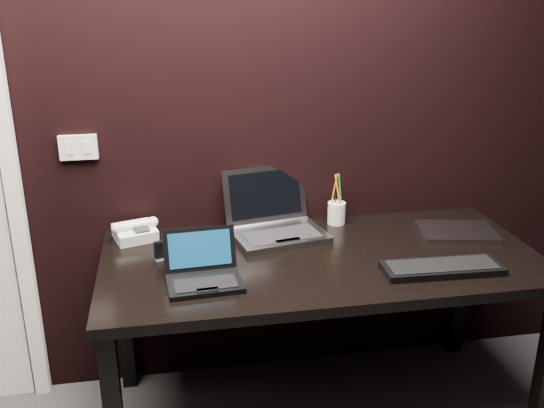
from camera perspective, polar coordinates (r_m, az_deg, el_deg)
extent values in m
plane|color=black|center=(2.54, -3.97, 9.99)|extent=(4.00, 0.00, 4.00)
cube|color=white|center=(2.62, -23.33, 2.55)|extent=(0.06, 0.05, 2.11)
cube|color=silver|center=(2.57, -17.77, 5.10)|extent=(0.15, 0.02, 0.10)
cube|color=silver|center=(2.56, -18.57, 4.99)|extent=(0.03, 0.01, 0.05)
cube|color=silver|center=(2.55, -17.01, 5.10)|extent=(0.03, 0.01, 0.05)
cube|color=black|center=(2.39, 4.69, -5.32)|extent=(1.70, 0.80, 0.04)
cube|color=black|center=(2.81, -13.74, -10.29)|extent=(0.06, 0.06, 0.70)
cube|color=black|center=(3.12, 17.27, -7.43)|extent=(0.06, 0.06, 0.70)
cube|color=black|center=(2.15, -6.33, -7.45)|extent=(0.27, 0.20, 0.02)
cube|color=black|center=(2.13, -6.26, -7.46)|extent=(0.22, 0.11, 0.00)
cube|color=black|center=(2.09, -6.08, -8.04)|extent=(0.07, 0.03, 0.00)
cube|color=black|center=(2.22, -6.82, -4.22)|extent=(0.26, 0.07, 0.15)
cube|color=#092C4A|center=(2.21, -6.81, -4.23)|extent=(0.23, 0.06, 0.12)
cube|color=#939297|center=(2.53, 0.68, -2.94)|extent=(0.42, 0.33, 0.03)
cube|color=black|center=(2.50, 0.95, -2.90)|extent=(0.33, 0.20, 0.00)
cube|color=#9F9FA4|center=(2.44, 1.57, -3.49)|extent=(0.11, 0.06, 0.00)
cube|color=gray|center=(2.63, -0.65, 0.94)|extent=(0.38, 0.14, 0.23)
cube|color=black|center=(2.62, -0.60, 0.94)|extent=(0.33, 0.11, 0.19)
cube|color=black|center=(2.33, 15.70, -5.82)|extent=(0.45, 0.17, 0.03)
cube|color=black|center=(2.32, 15.73, -5.51)|extent=(0.41, 0.14, 0.00)
cube|color=#95959A|center=(2.69, 16.99, -2.49)|extent=(0.35, 0.28, 0.02)
cube|color=silver|center=(2.57, -12.76, -2.71)|extent=(0.20, 0.19, 0.07)
cylinder|color=white|center=(2.55, -12.77, -1.94)|extent=(0.15, 0.08, 0.03)
sphere|color=silver|center=(2.53, -14.42, -2.23)|extent=(0.06, 0.06, 0.04)
sphere|color=silver|center=(2.57, -11.15, -1.66)|extent=(0.06, 0.06, 0.04)
cube|color=black|center=(2.53, -12.17, -2.35)|extent=(0.07, 0.06, 0.01)
cube|color=black|center=(2.34, -10.51, -4.44)|extent=(0.04, 0.03, 0.09)
cube|color=black|center=(2.34, -10.33, -5.30)|extent=(0.06, 0.05, 0.02)
cylinder|color=silver|center=(2.68, 6.08, -0.85)|extent=(0.10, 0.10, 0.10)
cylinder|color=#C86D12|center=(2.65, 5.87, 1.32)|extent=(0.03, 0.02, 0.15)
cylinder|color=#24852E|center=(2.65, 6.41, 1.32)|extent=(0.02, 0.02, 0.15)
cylinder|color=black|center=(2.66, 6.07, 1.40)|extent=(0.02, 0.01, 0.15)
cylinder|color=orange|center=(2.64, 6.21, 1.24)|extent=(0.03, 0.03, 0.14)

